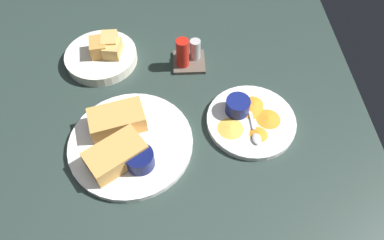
{
  "coord_description": "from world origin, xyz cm",
  "views": [
    {
      "loc": [
        7.34,
        -49.59,
        70.72
      ],
      "look_at": [
        9.34,
        -1.28,
        3.0
      ],
      "focal_mm": 31.99,
      "sensor_mm": 36.0,
      "label": 1
    }
  ],
  "objects_px": {
    "ramekin_light_gravy": "(238,106)",
    "sandwich_half_near": "(117,120)",
    "spoon_by_dark_ramekin": "(138,143)",
    "condiment_caddy": "(188,55)",
    "plate_chips_companion": "(251,121)",
    "ramekin_dark_sauce": "(140,159)",
    "spoon_by_gravy_ramekin": "(255,134)",
    "sandwich_half_far": "(116,155)",
    "bread_basket_rear": "(103,55)",
    "plate_sandwich_main": "(131,143)"
  },
  "relations": [
    {
      "from": "bread_basket_rear",
      "to": "spoon_by_dark_ramekin",
      "type": "bearing_deg",
      "value": -68.82
    },
    {
      "from": "condiment_caddy",
      "to": "spoon_by_gravy_ramekin",
      "type": "bearing_deg",
      "value": -59.56
    },
    {
      "from": "ramekin_dark_sauce",
      "to": "plate_chips_companion",
      "type": "relative_size",
      "value": 0.29
    },
    {
      "from": "ramekin_dark_sauce",
      "to": "spoon_by_dark_ramekin",
      "type": "bearing_deg",
      "value": 99.55
    },
    {
      "from": "ramekin_light_gravy",
      "to": "sandwich_half_far",
      "type": "bearing_deg",
      "value": -155.65
    },
    {
      "from": "ramekin_light_gravy",
      "to": "spoon_by_gravy_ramekin",
      "type": "distance_m",
      "value": 0.09
    },
    {
      "from": "plate_chips_companion",
      "to": "bread_basket_rear",
      "type": "distance_m",
      "value": 0.46
    },
    {
      "from": "plate_sandwich_main",
      "to": "sandwich_half_far",
      "type": "relative_size",
      "value": 1.98
    },
    {
      "from": "plate_sandwich_main",
      "to": "bread_basket_rear",
      "type": "xyz_separation_m",
      "value": [
        -0.1,
        0.29,
        0.01
      ]
    },
    {
      "from": "sandwich_half_far",
      "to": "ramekin_dark_sauce",
      "type": "bearing_deg",
      "value": -11.18
    },
    {
      "from": "spoon_by_dark_ramekin",
      "to": "plate_chips_companion",
      "type": "bearing_deg",
      "value": 12.35
    },
    {
      "from": "sandwich_half_near",
      "to": "spoon_by_dark_ramekin",
      "type": "xyz_separation_m",
      "value": [
        0.05,
        -0.06,
        -0.02
      ]
    },
    {
      "from": "spoon_by_dark_ramekin",
      "to": "bread_basket_rear",
      "type": "relative_size",
      "value": 0.49
    },
    {
      "from": "sandwich_half_near",
      "to": "ramekin_light_gravy",
      "type": "distance_m",
      "value": 0.3
    },
    {
      "from": "bread_basket_rear",
      "to": "condiment_caddy",
      "type": "height_order",
      "value": "condiment_caddy"
    },
    {
      "from": "sandwich_half_far",
      "to": "bread_basket_rear",
      "type": "bearing_deg",
      "value": 101.89
    },
    {
      "from": "spoon_by_gravy_ramekin",
      "to": "ramekin_dark_sauce",
      "type": "bearing_deg",
      "value": -166.42
    },
    {
      "from": "spoon_by_dark_ramekin",
      "to": "plate_chips_companion",
      "type": "relative_size",
      "value": 0.45
    },
    {
      "from": "spoon_by_gravy_ramekin",
      "to": "condiment_caddy",
      "type": "relative_size",
      "value": 1.04
    },
    {
      "from": "ramekin_light_gravy",
      "to": "condiment_caddy",
      "type": "bearing_deg",
      "value": 122.38
    },
    {
      "from": "sandwich_half_far",
      "to": "spoon_by_gravy_ramekin",
      "type": "height_order",
      "value": "sandwich_half_far"
    },
    {
      "from": "plate_chips_companion",
      "to": "bread_basket_rear",
      "type": "bearing_deg",
      "value": 148.9
    },
    {
      "from": "sandwich_half_near",
      "to": "plate_sandwich_main",
      "type": "bearing_deg",
      "value": -56.65
    },
    {
      "from": "plate_chips_companion",
      "to": "spoon_by_gravy_ramekin",
      "type": "bearing_deg",
      "value": -87.2
    },
    {
      "from": "bread_basket_rear",
      "to": "ramekin_dark_sauce",
      "type": "bearing_deg",
      "value": -70.47
    },
    {
      "from": "ramekin_light_gravy",
      "to": "sandwich_half_near",
      "type": "bearing_deg",
      "value": -173.57
    },
    {
      "from": "plate_chips_companion",
      "to": "spoon_by_dark_ramekin",
      "type": "bearing_deg",
      "value": -167.65
    },
    {
      "from": "sandwich_half_far",
      "to": "ramekin_light_gravy",
      "type": "height_order",
      "value": "sandwich_half_far"
    },
    {
      "from": "ramekin_light_gravy",
      "to": "condiment_caddy",
      "type": "xyz_separation_m",
      "value": [
        -0.12,
        0.19,
        -0.0
      ]
    },
    {
      "from": "ramekin_dark_sauce",
      "to": "sandwich_half_near",
      "type": "bearing_deg",
      "value": 118.47
    },
    {
      "from": "sandwich_half_far",
      "to": "plate_chips_companion",
      "type": "relative_size",
      "value": 0.67
    },
    {
      "from": "plate_sandwich_main",
      "to": "sandwich_half_near",
      "type": "bearing_deg",
      "value": 123.35
    },
    {
      "from": "sandwich_half_far",
      "to": "ramekin_dark_sauce",
      "type": "relative_size",
      "value": 2.3
    },
    {
      "from": "sandwich_half_near",
      "to": "bread_basket_rear",
      "type": "height_order",
      "value": "bread_basket_rear"
    },
    {
      "from": "spoon_by_dark_ramekin",
      "to": "condiment_caddy",
      "type": "distance_m",
      "value": 0.3
    },
    {
      "from": "sandwich_half_far",
      "to": "spoon_by_gravy_ramekin",
      "type": "bearing_deg",
      "value": 9.65
    },
    {
      "from": "plate_chips_companion",
      "to": "ramekin_light_gravy",
      "type": "height_order",
      "value": "ramekin_light_gravy"
    },
    {
      "from": "sandwich_half_near",
      "to": "sandwich_half_far",
      "type": "xyz_separation_m",
      "value": [
        0.01,
        -0.1,
        0.0
      ]
    },
    {
      "from": "plate_sandwich_main",
      "to": "spoon_by_gravy_ramekin",
      "type": "height_order",
      "value": "spoon_by_gravy_ramekin"
    },
    {
      "from": "sandwich_half_near",
      "to": "ramekin_dark_sauce",
      "type": "distance_m",
      "value": 0.12
    },
    {
      "from": "sandwich_half_far",
      "to": "spoon_by_gravy_ramekin",
      "type": "xyz_separation_m",
      "value": [
        0.32,
        0.06,
        -0.02
      ]
    },
    {
      "from": "spoon_by_gravy_ramekin",
      "to": "sandwich_half_far",
      "type": "bearing_deg",
      "value": -170.35
    },
    {
      "from": "ramekin_dark_sauce",
      "to": "bread_basket_rear",
      "type": "xyz_separation_m",
      "value": [
        -0.12,
        0.35,
        -0.02
      ]
    },
    {
      "from": "plate_chips_companion",
      "to": "spoon_by_gravy_ramekin",
      "type": "relative_size",
      "value": 2.25
    },
    {
      "from": "sandwich_half_far",
      "to": "sandwich_half_near",
      "type": "bearing_deg",
      "value": 93.35
    },
    {
      "from": "sandwich_half_near",
      "to": "spoon_by_gravy_ramekin",
      "type": "relative_size",
      "value": 1.48
    },
    {
      "from": "plate_chips_companion",
      "to": "ramekin_dark_sauce",
      "type": "bearing_deg",
      "value": -157.18
    },
    {
      "from": "sandwich_half_near",
      "to": "spoon_by_dark_ramekin",
      "type": "height_order",
      "value": "sandwich_half_near"
    },
    {
      "from": "spoon_by_dark_ramekin",
      "to": "condiment_caddy",
      "type": "bearing_deg",
      "value": 65.34
    },
    {
      "from": "spoon_by_dark_ramekin",
      "to": "ramekin_light_gravy",
      "type": "relative_size",
      "value": 1.65
    }
  ]
}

